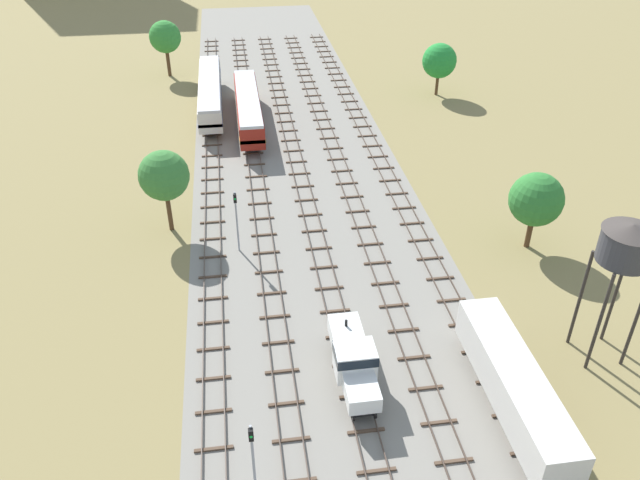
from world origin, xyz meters
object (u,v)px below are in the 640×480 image
Objects in this scene: water_tower at (627,246)px; signal_post_near at (236,215)px; signal_post_nearest at (252,450)px; shunter_loco_centre_left_near at (354,359)px; diesel_railcar_left_mid at (248,107)px; passenger_coach_far_left_midfar at (210,91)px; freight_boxcar_centre_right_nearest at (514,385)px.

water_tower is 30.80m from signal_post_near.
water_tower is 26.87m from signal_post_nearest.
diesel_railcar_left_mid is (-4.76, 45.91, 0.59)m from shunter_loco_centre_left_near.
passenger_coach_far_left_midfar is 2.01× the size of water_tower.
signal_post_near reaches higher than diesel_railcar_left_mid.
shunter_loco_centre_left_near is at bearing -79.68° from passenger_coach_far_left_midfar.
shunter_loco_centre_left_near is 1.41× the size of signal_post_near.
signal_post_nearest is at bearing -133.38° from shunter_loco_centre_left_near.
signal_post_nearest reaches higher than diesel_railcar_left_mid.
passenger_coach_far_left_midfar is at bearing 92.28° from signal_post_nearest.
diesel_railcar_left_mid is 28.73m from signal_post_near.
freight_boxcar_centre_right_nearest is at bearing -74.07° from diesel_railcar_left_mid.
signal_post_near reaches higher than signal_post_nearest.
diesel_railcar_left_mid is 0.93× the size of passenger_coach_far_left_midfar.
diesel_railcar_left_mid is 3.91× the size of signal_post_nearest.
signal_post_nearest reaches higher than passenger_coach_far_left_midfar.
shunter_loco_centre_left_near is at bearing -67.55° from signal_post_near.
passenger_coach_far_left_midfar is 59.93m from signal_post_nearest.
signal_post_near is at bearing -86.11° from passenger_coach_far_left_midfar.
shunter_loco_centre_left_near is 19.31m from water_tower.
diesel_railcar_left_mid is 51.43m from water_tower.
shunter_loco_centre_left_near is (-9.53, 4.19, -0.44)m from freight_boxcar_centre_right_nearest.
passenger_coach_far_left_midfar is (-4.76, 6.41, 0.02)m from diesel_railcar_left_mid.
water_tower is (22.64, -45.69, 6.70)m from diesel_railcar_left_mid.
diesel_railcar_left_mid is (-14.30, 50.09, 0.15)m from freight_boxcar_centre_right_nearest.
signal_post_nearest is (-16.68, -3.37, 0.89)m from freight_boxcar_centre_right_nearest.
diesel_railcar_left_mid is 1.87× the size of water_tower.
freight_boxcar_centre_right_nearest is at bearing -71.36° from passenger_coach_far_left_midfar.
freight_boxcar_centre_right_nearest is 2.34× the size of signal_post_near.
shunter_loco_centre_left_near is 46.16m from diesel_railcar_left_mid.
freight_boxcar_centre_right_nearest is 1.65× the size of shunter_loco_centre_left_near.
diesel_railcar_left_mid reaches higher than freight_boxcar_centre_right_nearest.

